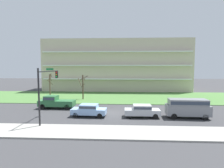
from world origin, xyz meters
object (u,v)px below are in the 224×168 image
traffic_signal_mast (46,85)px  sedan_blue_center_left (89,110)px  tree_far_left (50,85)px  pickup_green_center_right (55,102)px  van_gray_near_left (188,107)px  tree_left (83,86)px  sedan_silver_near_right (142,110)px

traffic_signal_mast → sedan_blue_center_left: bearing=29.9°
tree_far_left → pickup_green_center_right: 10.26m
van_gray_near_left → tree_left: bearing=143.6°
sedan_silver_near_right → tree_far_left: bearing=141.3°
van_gray_near_left → traffic_signal_mast: size_ratio=0.85×
van_gray_near_left → sedan_blue_center_left: van_gray_near_left is taller
tree_far_left → van_gray_near_left: bearing=-31.1°
tree_far_left → traffic_signal_mast: size_ratio=0.82×
sedan_blue_center_left → pickup_green_center_right: bearing=146.2°
tree_left → pickup_green_center_right: bearing=-107.4°
sedan_silver_near_right → traffic_signal_mast: bearing=-167.1°
sedan_silver_near_right → van_gray_near_left: bearing=0.0°
traffic_signal_mast → van_gray_near_left: bearing=8.6°
tree_left → tree_far_left: bearing=172.0°
van_gray_near_left → sedan_blue_center_left: (-12.39, -0.00, -0.52)m
van_gray_near_left → pickup_green_center_right: size_ratio=0.96×
sedan_silver_near_right → sedan_blue_center_left: bearing=-180.0°
tree_far_left → traffic_signal_mast: (5.87, -16.21, 1.58)m
sedan_silver_near_right → traffic_signal_mast: size_ratio=0.71×
tree_left → traffic_signal_mast: traffic_signal_mast is taller
van_gray_near_left → sedan_silver_near_right: 5.65m
pickup_green_center_right → sedan_silver_near_right: bearing=162.8°
tree_left → sedan_silver_near_right: tree_left is taller
sedan_blue_center_left → traffic_signal_mast: bearing=-146.8°
van_gray_near_left → pickup_green_center_right: (-18.36, 4.51, -0.38)m
tree_far_left → pickup_green_center_right: bearing=-64.7°
traffic_signal_mast → tree_far_left: bearing=109.9°
tree_far_left → sedan_silver_near_right: 21.93m
tree_left → van_gray_near_left: bearing=-38.8°
tree_far_left → traffic_signal_mast: bearing=-70.1°
tree_far_left → sedan_silver_near_right: bearing=-38.7°
tree_left → sedan_blue_center_left: 13.26m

